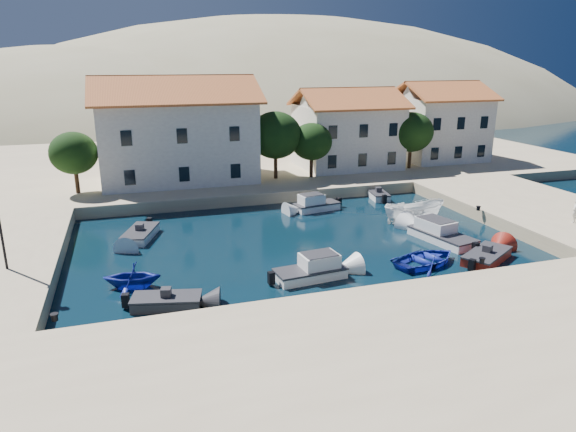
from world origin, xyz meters
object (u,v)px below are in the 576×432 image
Objects in this scene: building_right at (440,120)px; cabin_cruiser_east at (442,235)px; rowboat_south at (426,264)px; cabin_cruiser_south at (310,271)px; building_left at (177,128)px; pedestrian at (575,211)px; boat_east at (413,222)px; building_mid at (347,127)px.

cabin_cruiser_east is at bearing -122.08° from building_right.
rowboat_south is 0.87× the size of cabin_cruiser_east.
cabin_cruiser_south is at bearing -133.97° from building_right.
cabin_cruiser_south is 7.58m from rowboat_south.
building_right is 2.23× the size of cabin_cruiser_south.
rowboat_south is at bearing -62.97° from building_left.
pedestrian reaches higher than cabin_cruiser_south.
building_left is at bearing 48.95° from boat_east.
cabin_cruiser_south is 0.87× the size of boat_east.
building_right is 2.08× the size of rowboat_south.
building_left reaches higher than rowboat_south.
rowboat_south is (-5.64, -25.22, -5.22)m from building_mid.
cabin_cruiser_east is 4.50m from boat_east.
building_left is 26.66m from cabin_cruiser_east.
building_mid is at bearing 3.18° from building_left.
boat_east is (0.40, 4.46, -0.48)m from cabin_cruiser_east.
boat_east reaches higher than rowboat_south.
cabin_cruiser_south and cabin_cruiser_east have the same top height.
building_left is at bearing -176.19° from building_right.
building_mid is 28.79m from cabin_cruiser_south.
building_mid is 26.37m from rowboat_south.
building_left is 3.46× the size of cabin_cruiser_south.
building_right is at bearing 4.76° from building_mid.
building_right is at bearing -143.00° from pedestrian.
building_left is at bearing -176.82° from building_mid.
cabin_cruiser_east is at bearing 10.92° from cabin_cruiser_south.
building_left is 23.72m from boat_east.
pedestrian reaches higher than cabin_cruiser_east.
cabin_cruiser_south reaches higher than boat_east.
boat_east is (16.06, -16.41, -5.94)m from building_left.
pedestrian is at bearing -112.38° from cabin_cruiser_east.
building_right reaches higher than boat_east.
boat_east is (-13.94, -18.41, -5.47)m from building_right.
building_mid is at bearing 56.50° from cabin_cruiser_south.
building_right is 32.07m from rowboat_south.
building_mid is at bearing -1.78° from boat_east.
building_left is 3.23× the size of rowboat_south.
boat_east is at bearing -45.62° from building_left.
rowboat_south is 2.67× the size of pedestrian.
cabin_cruiser_south reaches higher than rowboat_south.
building_left is at bearing -83.88° from pedestrian.
boat_east is (11.27, 7.72, -0.48)m from cabin_cruiser_south.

